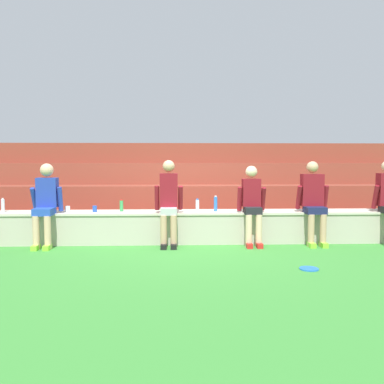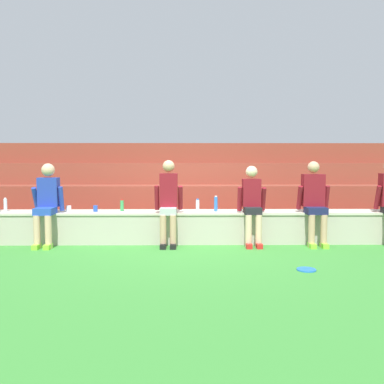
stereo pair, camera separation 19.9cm
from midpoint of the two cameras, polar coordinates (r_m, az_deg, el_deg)
name	(u,v)px [view 1 (the left image)]	position (r m, az deg, el deg)	size (l,w,h in m)	color
ground_plane	(187,245)	(7.21, -1.43, -7.38)	(80.00, 80.00, 0.00)	#388433
stone_seating_wall	(187,226)	(7.42, -1.46, -4.70)	(8.33, 0.58, 0.56)	#B7AF9E
brick_bleachers	(185,194)	(9.44, -1.63, -0.27)	(10.02, 2.52, 1.88)	brown
person_left_of_center	(46,201)	(7.46, -20.32, -1.24)	(0.52, 0.61, 1.42)	#DBAD89
person_center	(169,200)	(7.05, -4.05, -1.18)	(0.48, 0.52, 1.47)	tan
person_right_of_center	(252,203)	(7.18, 7.53, -1.48)	(0.49, 0.53, 1.38)	beige
person_far_right	(313,200)	(7.46, 15.73, -1.01)	(0.56, 0.56, 1.46)	tan
water_bottle_near_left	(216,204)	(7.36, 2.51, -1.65)	(0.06, 0.06, 0.28)	blue
water_bottle_center_gap	(197,205)	(7.34, -0.03, -1.86)	(0.06, 0.06, 0.23)	silver
water_bottle_mid_right	(3,205)	(8.05, -25.36, -1.68)	(0.06, 0.06, 0.24)	silver
water_bottle_mid_left	(121,206)	(7.48, -10.50, -1.88)	(0.06, 0.06, 0.22)	green
plastic_cup_left_end	(95,209)	(7.48, -14.06, -2.28)	(0.08, 0.08, 0.11)	blue
plastic_cup_right_end	(68,209)	(7.65, -17.56, -2.25)	(0.09, 0.09, 0.10)	white
frisbee	(309,269)	(5.84, 14.93, -10.24)	(0.26, 0.26, 0.02)	blue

